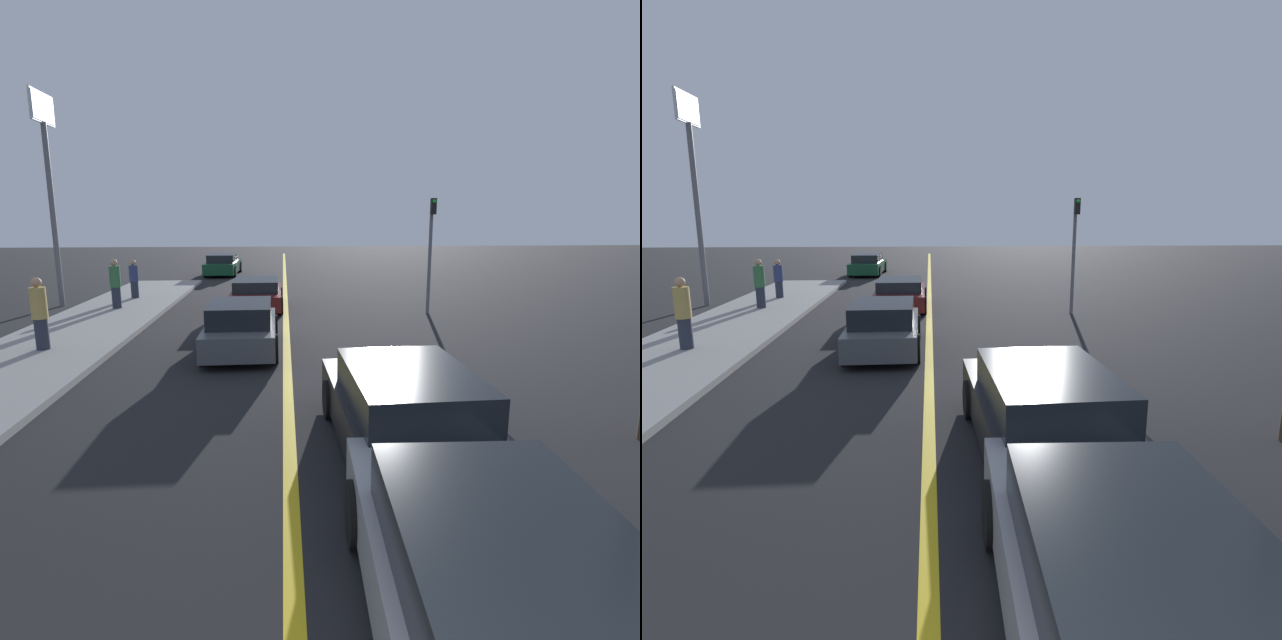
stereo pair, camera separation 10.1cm
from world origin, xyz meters
The scene contains 12 objects.
road_center_line centered at (0.00, 18.00, 0.00)m, with size 0.20×60.00×0.01m.
sidewalk_left centered at (-6.14, 13.11, 0.08)m, with size 3.49×26.22×0.15m.
car_near_right_lane centered at (1.53, 2.75, 0.65)m, with size 2.08×4.40×1.33m.
car_ahead_center centered at (1.67, 6.18, 0.65)m, with size 2.14×4.62×1.35m.
car_far_distant centered at (-1.16, 12.14, 0.63)m, with size 1.92×3.86×1.31m.
car_parked_left_lot centered at (-1.09, 18.34, 0.57)m, with size 2.00×4.05×1.15m.
car_oncoming_far centered at (-3.71, 30.15, 0.62)m, with size 1.99×4.52×1.26m.
pedestrian_mid_group centered at (-6.14, 12.16, 1.06)m, with size 0.38×0.38×1.82m.
pedestrian_far_standing centered at (-6.17, 18.01, 1.05)m, with size 0.38×0.38×1.79m.
pedestrian_by_sign centered at (-6.21, 20.43, 0.94)m, with size 0.36×0.36×1.58m.
traffic_light centered at (5.14, 16.91, 2.50)m, with size 0.18×0.40×4.07m.
roadside_sign centered at (-8.76, 19.50, 5.64)m, with size 0.20×1.80×7.88m.
Camera 2 is at (0.05, -0.51, 3.41)m, focal length 28.00 mm.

